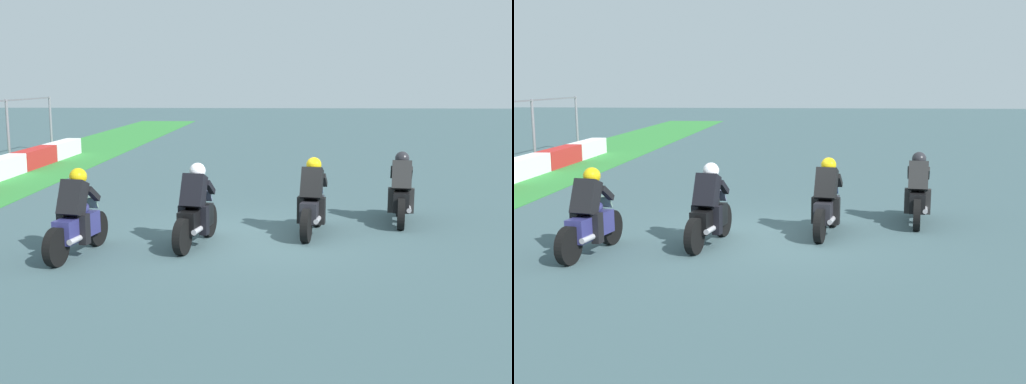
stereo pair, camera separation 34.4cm
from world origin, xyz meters
TOP-DOWN VIEW (x-y plane):
  - ground_plane at (0.00, 0.00)m, footprint 120.00×120.00m
  - rider_lane_a at (1.46, -3.03)m, footprint 2.04×0.60m
  - rider_lane_b at (0.32, -1.11)m, footprint 2.03×0.62m
  - rider_lane_c at (-0.65, 1.05)m, footprint 2.02×0.63m
  - rider_lane_d at (-1.44, 3.00)m, footprint 2.03×0.62m

SIDE VIEW (x-z plane):
  - ground_plane at x=0.00m, z-range 0.00..0.00m
  - rider_lane_a at x=1.46m, z-range -0.13..1.38m
  - rider_lane_b at x=0.32m, z-range -0.13..1.38m
  - rider_lane_c at x=-0.65m, z-range -0.13..1.38m
  - rider_lane_d at x=-1.44m, z-range -0.13..1.38m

